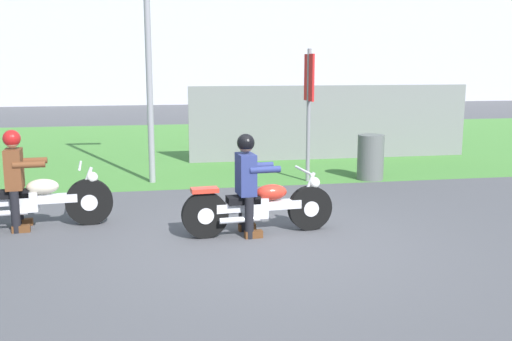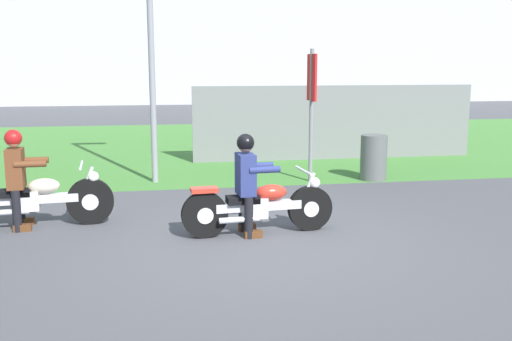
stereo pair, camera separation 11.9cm
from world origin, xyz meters
The scene contains 9 objects.
ground centered at (0.00, 0.00, 0.00)m, with size 120.00×120.00×0.00m, color #4C4C51.
grass_verge centered at (0.00, 9.66, 0.00)m, with size 60.00×12.00×0.01m, color #478438.
motorcycle_lead centered at (0.03, 0.57, 0.39)m, with size 2.12×0.66×0.87m.
rider_lead centered at (-0.13, 0.56, 0.81)m, with size 0.57×0.49×1.39m.
motorcycle_follow centered at (-3.10, 1.42, 0.40)m, with size 2.29×0.66×0.89m.
rider_follow centered at (-3.27, 1.41, 0.83)m, with size 0.57×0.49×1.42m.
trash_can centered at (2.97, 3.94, 0.45)m, with size 0.53×0.53×0.91m, color #595E5B.
sign_banner centered at (1.68, 4.00, 1.72)m, with size 0.08×0.60×2.60m.
fence_segment centered at (3.01, 6.62, 0.90)m, with size 7.00×0.06×1.80m, color slate.
Camera 1 is at (-1.44, -7.07, 2.31)m, focal length 41.01 mm.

